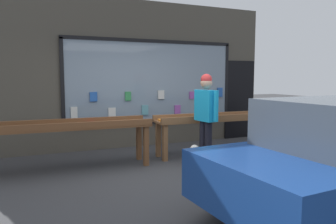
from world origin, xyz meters
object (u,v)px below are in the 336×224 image
(display_table_left, at_px, (69,130))
(person_browsing, at_px, (206,111))
(small_dog, at_px, (198,153))
(sandwich_board_sign, at_px, (290,125))
(display_table_right, at_px, (220,121))

(display_table_left, relative_size, person_browsing, 1.70)
(small_dog, bearing_deg, display_table_left, 74.61)
(display_table_left, relative_size, sandwich_board_sign, 2.99)
(small_dog, distance_m, sandwich_board_sign, 3.12)
(display_table_right, height_order, sandwich_board_sign, sandwich_board_sign)
(small_dog, bearing_deg, sandwich_board_sign, -67.40)
(display_table_left, distance_m, small_dog, 2.37)
(display_table_right, distance_m, small_dog, 1.41)
(person_browsing, xyz_separation_m, small_dog, (-0.30, -0.25, -0.74))
(display_table_left, xyz_separation_m, display_table_right, (3.16, 0.00, -0.02))
(display_table_left, height_order, small_dog, display_table_left)
(person_browsing, bearing_deg, small_dog, 122.76)
(display_table_right, distance_m, sandwich_board_sign, 1.99)
(display_table_left, height_order, person_browsing, person_browsing)
(display_table_right, relative_size, small_dog, 5.10)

